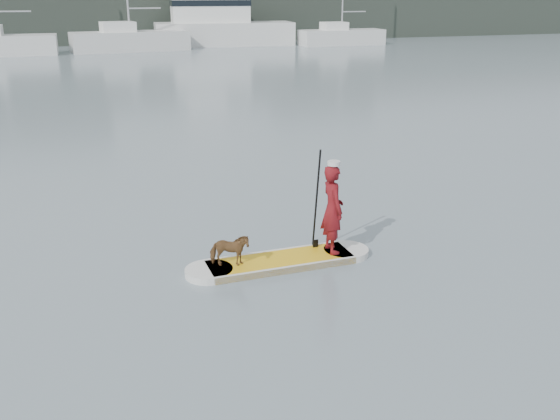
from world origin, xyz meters
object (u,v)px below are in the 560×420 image
object	(u,v)px
paddler	(332,209)
sailboat_d	(129,39)
dog	(229,250)
sailboat_e	(341,36)
motor_yacht_a	(218,22)
paddleboard	(280,261)

from	to	relation	value
paddler	sailboat_d	bearing A→B (deg)	0.08
dog	sailboat_e	size ratio (longest dim) A/B	0.06
sailboat_e	paddler	bearing A→B (deg)	-114.70
dog	motor_yacht_a	size ratio (longest dim) A/B	0.06
paddleboard	paddler	bearing A→B (deg)	-0.00
paddleboard	paddler	distance (m)	1.28
motor_yacht_a	sailboat_e	bearing A→B (deg)	-10.56
paddler	dog	bearing A→B (deg)	92.03
sailboat_e	dog	bearing A→B (deg)	-116.83
paddleboard	sailboat_e	distance (m)	44.61
sailboat_e	motor_yacht_a	bearing A→B (deg)	163.75
sailboat_d	sailboat_e	distance (m)	17.38
sailboat_e	motor_yacht_a	world-z (taller)	sailboat_e
dog	paddleboard	bearing A→B (deg)	-72.91
motor_yacht_a	dog	bearing A→B (deg)	-97.99
paddler	sailboat_d	distance (m)	40.48
paddleboard	dog	xyz separation A→B (m)	(-0.89, -0.03, 0.34)
sailboat_e	motor_yacht_a	distance (m)	10.31
dog	sailboat_d	size ratio (longest dim) A/B	0.05
paddler	dog	xyz separation A→B (m)	(-1.85, -0.06, -0.50)
sailboat_d	sailboat_e	bearing A→B (deg)	-7.06
paddleboard	dog	world-z (taller)	dog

